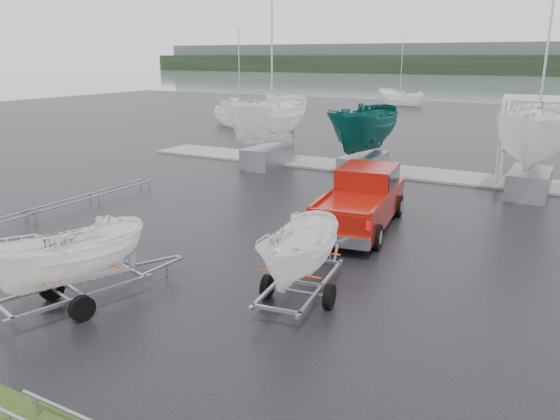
% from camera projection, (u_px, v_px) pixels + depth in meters
% --- Properties ---
extents(ground_plane, '(120.00, 120.00, 0.00)m').
position_uv_depth(ground_plane, '(272.00, 246.00, 17.32)').
color(ground_plane, black).
rests_on(ground_plane, ground).
extents(lake, '(300.00, 300.00, 0.00)m').
position_uv_depth(lake, '(541.00, 88.00, 101.25)').
color(lake, slate).
rests_on(lake, ground).
extents(dock, '(30.00, 3.00, 0.12)m').
position_uv_depth(dock, '(398.00, 171.00, 28.22)').
color(dock, gray).
rests_on(dock, ground).
extents(pickup_truck, '(2.88, 6.29, 2.02)m').
position_uv_depth(pickup_truck, '(363.00, 197.00, 19.09)').
color(pickup_truck, maroon).
rests_on(pickup_truck, ground).
extents(trailer_hitched, '(1.85, 3.73, 4.31)m').
position_uv_depth(trailer_hitched, '(301.00, 208.00, 12.87)').
color(trailer_hitched, gray).
rests_on(trailer_hitched, ground).
extents(trailer_parked, '(2.09, 3.78, 4.42)m').
position_uv_depth(trailer_parked, '(65.00, 211.00, 12.45)').
color(trailer_parked, gray).
rests_on(trailer_parked, ground).
extents(boat_hoist, '(3.30, 2.18, 4.12)m').
position_uv_depth(boat_hoist, '(539.00, 128.00, 24.50)').
color(boat_hoist, silver).
rests_on(boat_hoist, ground).
extents(keelboat_0, '(2.74, 3.20, 10.92)m').
position_uv_depth(keelboat_0, '(267.00, 85.00, 28.48)').
color(keelboat_0, gray).
rests_on(keelboat_0, ground).
extents(keelboat_1, '(2.43, 3.20, 7.55)m').
position_uv_depth(keelboat_1, '(366.00, 98.00, 26.24)').
color(keelboat_1, gray).
rests_on(keelboat_1, ground).
extents(keelboat_2, '(2.80, 3.20, 10.98)m').
position_uv_depth(keelboat_2, '(541.00, 90.00, 22.33)').
color(keelboat_2, gray).
rests_on(keelboat_2, ground).
extents(mast_rack_0, '(0.56, 6.50, 0.06)m').
position_uv_depth(mast_rack_0, '(94.00, 195.00, 22.29)').
color(mast_rack_0, gray).
rests_on(mast_rack_0, ground).
extents(moored_boat_0, '(3.72, 3.69, 11.60)m').
position_uv_depth(moored_boat_0, '(240.00, 126.00, 46.95)').
color(moored_boat_0, white).
rests_on(moored_boat_0, ground).
extents(moored_boat_1, '(4.12, 4.10, 11.88)m').
position_uv_depth(moored_boat_1, '(399.00, 105.00, 67.40)').
color(moored_boat_1, white).
rests_on(moored_boat_1, ground).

